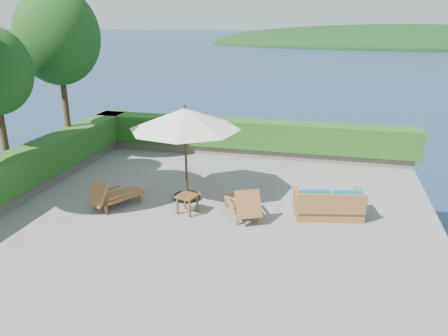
% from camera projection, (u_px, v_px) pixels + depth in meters
% --- Properties ---
extents(ground, '(12.00, 12.00, 0.00)m').
position_uv_depth(ground, '(206.00, 215.00, 11.64)').
color(ground, gray).
rests_on(ground, ground).
extents(foundation, '(12.00, 12.00, 3.00)m').
position_uv_depth(foundation, '(207.00, 266.00, 12.15)').
color(foundation, '#5D554A').
rests_on(foundation, ocean).
extents(ocean, '(600.00, 600.00, 0.00)m').
position_uv_depth(ocean, '(207.00, 310.00, 12.62)').
color(ocean, '#182B4C').
rests_on(ocean, ground).
extents(offshore_island, '(126.00, 57.60, 12.60)m').
position_uv_depth(offshore_island, '(408.00, 45.00, 135.53)').
color(offshore_island, black).
rests_on(offshore_island, ocean).
extents(planter_wall_far, '(12.00, 0.60, 0.36)m').
position_uv_depth(planter_wall_far, '(246.00, 151.00, 16.73)').
color(planter_wall_far, slate).
rests_on(planter_wall_far, ground).
extents(planter_wall_left, '(0.60, 12.00, 0.36)m').
position_uv_depth(planter_wall_left, '(23.00, 191.00, 12.85)').
color(planter_wall_left, slate).
rests_on(planter_wall_left, ground).
extents(hedge_far, '(12.40, 0.90, 1.00)m').
position_uv_depth(hedge_far, '(247.00, 134.00, 16.51)').
color(hedge_far, '#224814').
rests_on(hedge_far, planter_wall_far).
extents(hedge_left, '(0.90, 12.40, 1.00)m').
position_uv_depth(hedge_left, '(20.00, 169.00, 12.63)').
color(hedge_left, '#224814').
rests_on(hedge_left, planter_wall_left).
extents(tree_far, '(2.80, 2.80, 6.03)m').
position_uv_depth(tree_far, '(57.00, 37.00, 14.50)').
color(tree_far, '#442E1A').
rests_on(tree_far, ground).
extents(patio_umbrella, '(3.64, 3.64, 2.78)m').
position_uv_depth(patio_umbrella, '(185.00, 120.00, 11.97)').
color(patio_umbrella, black).
rests_on(patio_umbrella, ground).
extents(lounge_left, '(1.28, 1.61, 0.87)m').
position_uv_depth(lounge_left, '(113.00, 195.00, 12.07)').
color(lounge_left, brown).
rests_on(lounge_left, ground).
extents(lounge_right, '(1.29, 1.68, 0.90)m').
position_uv_depth(lounge_right, '(243.00, 203.00, 11.47)').
color(lounge_right, brown).
rests_on(lounge_right, ground).
extents(side_table, '(0.59, 0.59, 0.52)m').
position_uv_depth(side_table, '(187.00, 198.00, 11.66)').
color(side_table, brown).
rests_on(side_table, ground).
extents(wicker_loveseat, '(1.91, 1.25, 0.87)m').
position_uv_depth(wicker_loveseat, '(329.00, 205.00, 11.45)').
color(wicker_loveseat, brown).
rests_on(wicker_loveseat, ground).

